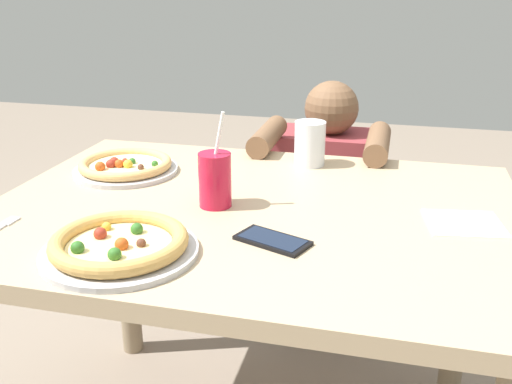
{
  "coord_description": "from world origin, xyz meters",
  "views": [
    {
      "loc": [
        0.31,
        -1.22,
        1.26
      ],
      "look_at": [
        0.0,
        0.02,
        0.78
      ],
      "focal_mm": 40.86,
      "sensor_mm": 36.0,
      "label": 1
    }
  ],
  "objects_px": {
    "pizza_near": "(119,245)",
    "diner_seated": "(326,221)",
    "pizza_far": "(125,166)",
    "drink_cup_colored": "(215,180)",
    "cell_phone": "(273,240)",
    "water_cup_clear": "(310,143)"
  },
  "relations": [
    {
      "from": "pizza_near",
      "to": "diner_seated",
      "type": "bearing_deg",
      "value": 74.67
    },
    {
      "from": "drink_cup_colored",
      "to": "water_cup_clear",
      "type": "xyz_separation_m",
      "value": [
        0.16,
        0.36,
        -0.0
      ]
    },
    {
      "from": "pizza_far",
      "to": "cell_phone",
      "type": "distance_m",
      "value": 0.59
    },
    {
      "from": "pizza_far",
      "to": "drink_cup_colored",
      "type": "relative_size",
      "value": 1.25
    },
    {
      "from": "pizza_near",
      "to": "cell_phone",
      "type": "bearing_deg",
      "value": 24.4
    },
    {
      "from": "pizza_near",
      "to": "cell_phone",
      "type": "height_order",
      "value": "pizza_near"
    },
    {
      "from": "diner_seated",
      "to": "water_cup_clear",
      "type": "bearing_deg",
      "value": -92.09
    },
    {
      "from": "pizza_near",
      "to": "diner_seated",
      "type": "relative_size",
      "value": 0.33
    },
    {
      "from": "pizza_near",
      "to": "pizza_far",
      "type": "distance_m",
      "value": 0.51
    },
    {
      "from": "drink_cup_colored",
      "to": "water_cup_clear",
      "type": "distance_m",
      "value": 0.4
    },
    {
      "from": "drink_cup_colored",
      "to": "cell_phone",
      "type": "relative_size",
      "value": 1.36
    },
    {
      "from": "drink_cup_colored",
      "to": "pizza_far",
      "type": "bearing_deg",
      "value": 151.18
    },
    {
      "from": "pizza_near",
      "to": "cell_phone",
      "type": "xyz_separation_m",
      "value": [
        0.28,
        0.13,
        -0.02
      ]
    },
    {
      "from": "pizza_near",
      "to": "diner_seated",
      "type": "xyz_separation_m",
      "value": [
        0.28,
        1.02,
        -0.35
      ]
    },
    {
      "from": "cell_phone",
      "to": "drink_cup_colored",
      "type": "bearing_deg",
      "value": 136.78
    },
    {
      "from": "diner_seated",
      "to": "drink_cup_colored",
      "type": "bearing_deg",
      "value": -103.59
    },
    {
      "from": "drink_cup_colored",
      "to": "diner_seated",
      "type": "distance_m",
      "value": 0.85
    },
    {
      "from": "pizza_near",
      "to": "cell_phone",
      "type": "distance_m",
      "value": 0.3
    },
    {
      "from": "drink_cup_colored",
      "to": "pizza_near",
      "type": "bearing_deg",
      "value": -109.65
    },
    {
      "from": "pizza_near",
      "to": "pizza_far",
      "type": "xyz_separation_m",
      "value": [
        -0.21,
        0.46,
        -0.0
      ]
    },
    {
      "from": "water_cup_clear",
      "to": "cell_phone",
      "type": "relative_size",
      "value": 0.75
    },
    {
      "from": "pizza_far",
      "to": "water_cup_clear",
      "type": "bearing_deg",
      "value": 21.75
    }
  ]
}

